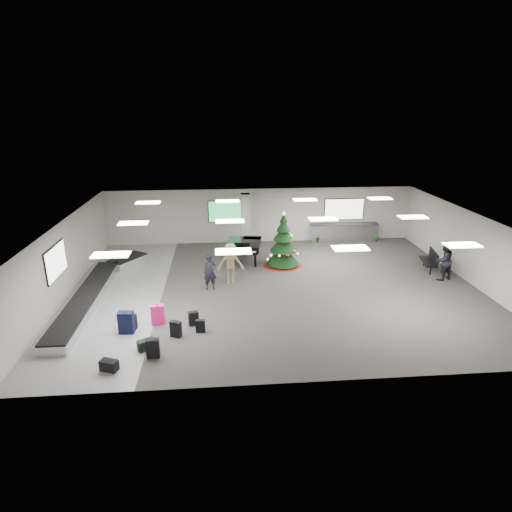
{
  "coord_description": "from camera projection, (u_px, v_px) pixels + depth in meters",
  "views": [
    {
      "loc": [
        -2.41,
        -17.53,
        7.73
      ],
      "look_at": [
        -0.81,
        1.0,
        1.19
      ],
      "focal_mm": 30.0,
      "sensor_mm": 36.0,
      "label": 1
    }
  ],
  "objects": [
    {
      "name": "suitcase_7",
      "position": [
        200.0,
        326.0,
        15.39
      ],
      "size": [
        0.34,
        0.2,
        0.5
      ],
      "rotation": [
        0.0,
        0.0,
        -0.07
      ],
      "color": "black",
      "rests_on": "ground"
    },
    {
      "name": "navy_suitcase",
      "position": [
        126.0,
        323.0,
        15.27
      ],
      "size": [
        0.55,
        0.35,
        0.85
      ],
      "rotation": [
        0.0,
        0.0,
        -0.06
      ],
      "color": "black",
      "rests_on": "ground"
    },
    {
      "name": "ground",
      "position": [
        276.0,
        288.0,
        19.23
      ],
      "size": [
        18.0,
        18.0,
        0.0
      ],
      "primitive_type": "plane",
      "color": "#363431",
      "rests_on": "ground"
    },
    {
      "name": "service_counter",
      "position": [
        344.0,
        232.0,
        25.71
      ],
      "size": [
        4.05,
        0.65,
        1.08
      ],
      "color": "silver",
      "rests_on": "ground"
    },
    {
      "name": "suitcase_0",
      "position": [
        153.0,
        348.0,
        13.82
      ],
      "size": [
        0.43,
        0.24,
        0.67
      ],
      "rotation": [
        0.0,
        0.0,
        0.03
      ],
      "color": "black",
      "rests_on": "ground"
    },
    {
      "name": "suitcase_1",
      "position": [
        176.0,
        329.0,
        15.07
      ],
      "size": [
        0.43,
        0.34,
        0.61
      ],
      "rotation": [
        0.0,
        0.0,
        -0.42
      ],
      "color": "black",
      "rests_on": "ground"
    },
    {
      "name": "christmas_tree",
      "position": [
        283.0,
        247.0,
        21.63
      ],
      "size": [
        1.99,
        1.99,
        2.84
      ],
      "color": "maroon",
      "rests_on": "ground"
    },
    {
      "name": "bench",
      "position": [
        430.0,
        259.0,
        21.15
      ],
      "size": [
        0.86,
        1.66,
        1.01
      ],
      "rotation": [
        0.0,
        0.0,
        -0.21
      ],
      "color": "black",
      "rests_on": "ground"
    },
    {
      "name": "room_envelope",
      "position": [
        266.0,
        234.0,
        19.06
      ],
      "size": [
        18.02,
        14.02,
        3.21
      ],
      "color": "#B6B0A7",
      "rests_on": "ground"
    },
    {
      "name": "potted_plant_left",
      "position": [
        318.0,
        236.0,
        25.47
      ],
      "size": [
        0.56,
        0.59,
        0.84
      ],
      "primitive_type": "imported",
      "rotation": [
        0.0,
        0.0,
        1.05
      ],
      "color": "#164516",
      "rests_on": "ground"
    },
    {
      "name": "baggage_carousel",
      "position": [
        96.0,
        290.0,
        18.44
      ],
      "size": [
        2.28,
        9.71,
        0.43
      ],
      "color": "silver",
      "rests_on": "ground"
    },
    {
      "name": "traveler_a",
      "position": [
        210.0,
        272.0,
        18.81
      ],
      "size": [
        0.67,
        0.51,
        1.63
      ],
      "primitive_type": "imported",
      "rotation": [
        0.0,
        0.0,
        0.23
      ],
      "color": "black",
      "rests_on": "ground"
    },
    {
      "name": "green_duffel",
      "position": [
        146.0,
        345.0,
        14.28
      ],
      "size": [
        0.62,
        0.51,
        0.39
      ],
      "rotation": [
        0.0,
        0.0,
        0.5
      ],
      "color": "black",
      "rests_on": "ground"
    },
    {
      "name": "pink_suitcase",
      "position": [
        158.0,
        314.0,
        15.93
      ],
      "size": [
        0.52,
        0.33,
        0.79
      ],
      "rotation": [
        0.0,
        0.0,
        0.1
      ],
      "color": "#EB1E76",
      "rests_on": "ground"
    },
    {
      "name": "suitcase_8",
      "position": [
        131.0,
        322.0,
        15.61
      ],
      "size": [
        0.41,
        0.28,
        0.58
      ],
      "rotation": [
        0.0,
        0.0,
        -0.18
      ],
      "color": "black",
      "rests_on": "ground"
    },
    {
      "name": "grand_piano",
      "position": [
        243.0,
        245.0,
        22.18
      ],
      "size": [
        2.01,
        2.43,
        1.25
      ],
      "rotation": [
        0.0,
        0.0,
        -0.16
      ],
      "color": "black",
      "rests_on": "ground"
    },
    {
      "name": "traveler_bench",
      "position": [
        444.0,
        260.0,
        19.83
      ],
      "size": [
        1.12,
        0.99,
        1.91
      ],
      "primitive_type": "imported",
      "rotation": [
        0.0,
        0.0,
        3.48
      ],
      "color": "black",
      "rests_on": "ground"
    },
    {
      "name": "potted_plant_right",
      "position": [
        375.0,
        234.0,
        25.77
      ],
      "size": [
        0.5,
        0.5,
        0.81
      ],
      "primitive_type": "imported",
      "rotation": [
        0.0,
        0.0,
        1.67
      ],
      "color": "#164516",
      "rests_on": "ground"
    },
    {
      "name": "traveler_b",
      "position": [
        231.0,
        264.0,
        19.4
      ],
      "size": [
        1.3,
        0.83,
        1.92
      ],
      "primitive_type": "imported",
      "rotation": [
        0.0,
        0.0,
        0.09
      ],
      "color": "#806F4F",
      "rests_on": "ground"
    },
    {
      "name": "suitcase_3",
      "position": [
        194.0,
        318.0,
        15.87
      ],
      "size": [
        0.4,
        0.29,
        0.56
      ],
      "rotation": [
        0.0,
        0.0,
        0.27
      ],
      "color": "black",
      "rests_on": "ground"
    },
    {
      "name": "black_duffel",
      "position": [
        109.0,
        365.0,
        13.17
      ],
      "size": [
        0.61,
        0.47,
        0.37
      ],
      "rotation": [
        0.0,
        0.0,
        -0.38
      ],
      "color": "black",
      "rests_on": "ground"
    }
  ]
}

